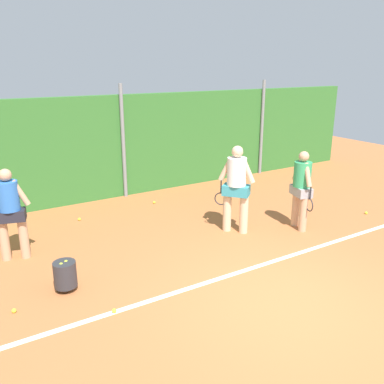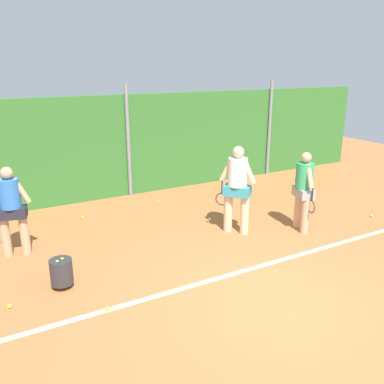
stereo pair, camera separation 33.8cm
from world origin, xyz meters
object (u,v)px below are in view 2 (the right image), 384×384
at_px(tennis_ball_0, 10,306).
at_px(tennis_ball_3, 298,216).
at_px(player_foreground_near, 304,188).
at_px(tennis_ball_5, 83,217).
at_px(tennis_ball_4, 158,202).
at_px(player_midcourt, 237,185).
at_px(ball_hopper, 61,271).
at_px(tennis_ball_1, 372,216).
at_px(player_backcourt_far, 11,207).
at_px(tennis_ball_2, 107,309).

xyz_separation_m(tennis_ball_0, tennis_ball_3, (6.42, 0.76, 0.00)).
xyz_separation_m(player_foreground_near, tennis_ball_5, (-4.02, 2.99, -0.94)).
distance_m(player_foreground_near, tennis_ball_5, 5.10).
xyz_separation_m(tennis_ball_0, tennis_ball_4, (3.95, 3.34, 0.00)).
relative_size(player_midcourt, ball_hopper, 3.68).
bearing_deg(tennis_ball_1, player_backcourt_far, 165.92).
relative_size(player_backcourt_far, tennis_ball_2, 26.22).
bearing_deg(tennis_ball_0, tennis_ball_4, 40.22).
relative_size(tennis_ball_2, tennis_ball_3, 1.00).
xyz_separation_m(tennis_ball_3, tennis_ball_5, (-4.51, 2.40, 0.00)).
bearing_deg(player_midcourt, ball_hopper, 59.24).
bearing_deg(tennis_ball_3, tennis_ball_1, -27.69).
distance_m(player_midcourt, player_backcourt_far, 4.42).
relative_size(player_midcourt, tennis_ball_4, 28.61).
bearing_deg(player_backcourt_far, player_midcourt, 1.16).
bearing_deg(tennis_ball_0, player_backcourt_far, 79.71).
relative_size(player_midcourt, tennis_ball_2, 28.61).
bearing_deg(ball_hopper, player_foreground_near, -0.61).
height_order(ball_hopper, tennis_ball_0, ball_hopper).
xyz_separation_m(tennis_ball_0, tennis_ball_2, (1.25, -0.77, 0.00)).
relative_size(tennis_ball_1, tennis_ball_2, 1.00).
bearing_deg(player_foreground_near, player_backcourt_far, -90.21).
distance_m(player_midcourt, tennis_ball_2, 3.84).
xyz_separation_m(player_midcourt, ball_hopper, (-3.79, -0.54, -0.77)).
bearing_deg(tennis_ball_2, player_midcourt, 24.48).
bearing_deg(tennis_ball_1, tennis_ball_2, -173.98).
bearing_deg(tennis_ball_5, tennis_ball_4, 5.06).
height_order(tennis_ball_0, tennis_ball_4, same).
bearing_deg(player_backcourt_far, ball_hopper, -57.77).
relative_size(tennis_ball_0, tennis_ball_1, 1.00).
distance_m(player_midcourt, tennis_ball_4, 2.85).
bearing_deg(tennis_ball_2, player_foreground_near, 11.36).
bearing_deg(player_midcourt, tennis_ball_3, -128.87).
height_order(ball_hopper, tennis_ball_5, ball_hopper).
height_order(tennis_ball_1, tennis_ball_4, same).
distance_m(player_midcourt, tennis_ball_3, 2.08).
distance_m(player_midcourt, ball_hopper, 3.91).
distance_m(tennis_ball_2, tennis_ball_4, 4.91).
bearing_deg(tennis_ball_5, player_midcourt, -41.57).
relative_size(tennis_ball_2, tennis_ball_4, 1.00).
relative_size(player_foreground_near, tennis_ball_5, 26.28).
xyz_separation_m(tennis_ball_3, tennis_ball_4, (-2.48, 2.58, 0.00)).
relative_size(player_backcourt_far, tennis_ball_0, 26.22).
height_order(player_backcourt_far, tennis_ball_0, player_backcourt_far).
bearing_deg(player_backcourt_far, tennis_ball_4, 37.83).
distance_m(player_backcourt_far, tennis_ball_2, 2.94).
height_order(player_foreground_near, ball_hopper, player_foreground_near).
height_order(player_foreground_near, player_midcourt, player_midcourt).
relative_size(player_backcourt_far, tennis_ball_5, 26.22).
distance_m(tennis_ball_0, tennis_ball_5, 3.69).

